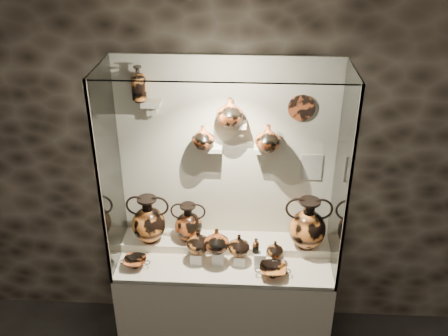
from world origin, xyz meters
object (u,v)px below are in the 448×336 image
(amphora_left, at_px, (148,219))
(ovoid_vase_c, at_px, (268,137))
(amphora_right, at_px, (308,224))
(jug_a, at_px, (198,241))
(jug_e, at_px, (275,249))
(kylix_right, at_px, (273,270))
(jug_b, at_px, (217,240))
(lekythos_small, at_px, (256,245))
(ovoid_vase_b, at_px, (230,111))
(lekythos_tall, at_px, (138,82))
(kylix_left, at_px, (135,262))
(ovoid_vase_a, at_px, (203,137))
(jug_c, at_px, (239,244))
(amphora_mid, at_px, (188,222))

(amphora_left, relative_size, ovoid_vase_c, 2.02)
(ovoid_vase_c, bearing_deg, amphora_right, -13.95)
(jug_a, xyz_separation_m, jug_e, (0.60, 0.00, -0.05))
(jug_e, distance_m, kylix_right, 0.17)
(jug_b, relative_size, lekythos_small, 1.41)
(jug_e, bearing_deg, ovoid_vase_b, 151.19)
(jug_e, relative_size, kylix_right, 0.52)
(jug_b, height_order, lekythos_tall, lekythos_tall)
(amphora_right, height_order, jug_b, amphora_right)
(jug_b, xyz_separation_m, lekythos_tall, (-0.57, 0.30, 1.15))
(kylix_left, bearing_deg, lekythos_tall, 84.54)
(ovoid_vase_b, bearing_deg, jug_b, -112.58)
(kylix_right, bearing_deg, kylix_left, -174.88)
(amphora_left, height_order, ovoid_vase_b, ovoid_vase_b)
(lekythos_tall, xyz_separation_m, ovoid_vase_a, (0.46, -0.03, -0.41))
(kylix_left, relative_size, lekythos_tall, 0.79)
(ovoid_vase_a, distance_m, ovoid_vase_c, 0.48)
(jug_c, xyz_separation_m, ovoid_vase_b, (-0.09, 0.23, 1.01))
(jug_b, xyz_separation_m, ovoid_vase_a, (-0.12, 0.27, 0.75))
(jug_b, xyz_separation_m, jug_e, (0.45, 0.03, -0.08))
(amphora_left, bearing_deg, amphora_mid, 21.91)
(jug_a, bearing_deg, lekythos_tall, 134.90)
(amphora_mid, bearing_deg, lekythos_small, -7.25)
(amphora_left, xyz_separation_m, amphora_mid, (0.32, 0.03, -0.04))
(jug_e, bearing_deg, jug_c, -176.52)
(jug_a, xyz_separation_m, lekythos_small, (0.45, -0.02, -0.01))
(jug_a, relative_size, lekythos_small, 1.36)
(kylix_right, bearing_deg, ovoid_vase_c, 107.94)
(jug_b, height_order, kylix_left, jug_b)
(jug_c, bearing_deg, amphora_right, 11.68)
(lekythos_small, distance_m, ovoid_vase_b, 1.05)
(amphora_left, height_order, lekythos_tall, lekythos_tall)
(amphora_right, xyz_separation_m, jug_e, (-0.26, -0.15, -0.14))
(lekythos_small, distance_m, kylix_right, 0.23)
(lekythos_tall, bearing_deg, amphora_left, -77.76)
(amphora_left, bearing_deg, jug_b, -2.05)
(amphora_mid, bearing_deg, jug_a, -49.13)
(jug_e, relative_size, ovoid_vase_b, 0.66)
(amphora_left, height_order, jug_c, amphora_left)
(lekythos_small, height_order, kylix_right, lekythos_small)
(amphora_left, distance_m, kylix_left, 0.35)
(amphora_right, relative_size, jug_a, 2.26)
(amphora_right, distance_m, jug_b, 0.73)
(jug_b, distance_m, jug_c, 0.18)
(lekythos_small, height_order, ovoid_vase_b, ovoid_vase_b)
(kylix_left, relative_size, ovoid_vase_c, 1.14)
(amphora_right, relative_size, ovoid_vase_a, 2.44)
(lekythos_small, bearing_deg, jug_b, 158.82)
(kylix_left, height_order, ovoid_vase_b, ovoid_vase_b)
(kylix_left, relative_size, ovoid_vase_b, 1.14)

